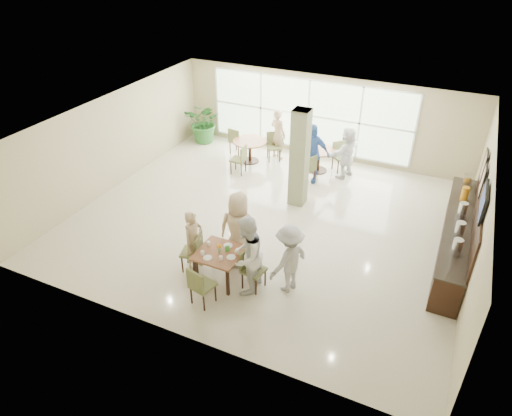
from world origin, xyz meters
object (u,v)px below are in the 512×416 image
at_px(teen_left, 194,241).
at_px(teen_right, 246,256).
at_px(main_table, 220,255).
at_px(round_table_right, 319,155).
at_px(adult_a, 311,153).
at_px(teen_far, 239,230).
at_px(teen_standing, 289,259).
at_px(round_table_left, 250,145).
at_px(adult_b, 347,152).
at_px(adult_standing, 278,134).
at_px(potted_plant, 205,122).
at_px(buffet_counter, 457,235).

distance_m(teen_left, teen_right, 1.44).
height_order(main_table, round_table_right, same).
distance_m(round_table_right, adult_a, 0.84).
height_order(teen_far, teen_standing, teen_far).
distance_m(round_table_left, teen_right, 6.43).
relative_size(round_table_right, teen_far, 0.54).
relative_size(teen_far, adult_b, 1.13).
xyz_separation_m(main_table, teen_left, (-0.73, 0.12, 0.09)).
bearing_deg(round_table_right, teen_standing, -78.06).
relative_size(teen_far, teen_right, 1.02).
bearing_deg(main_table, teen_left, 170.96).
bearing_deg(adult_standing, teen_standing, 137.92).
relative_size(potted_plant, teen_far, 0.80).
bearing_deg(round_table_right, adult_b, -0.49).
distance_m(round_table_left, buffet_counter, 7.18).
xyz_separation_m(teen_right, adult_standing, (-1.98, 6.47, -0.05)).
xyz_separation_m(round_table_right, teen_far, (-0.18, -5.34, 0.38)).
bearing_deg(adult_a, teen_far, -99.12).
bearing_deg(potted_plant, round_table_right, -6.10).
bearing_deg(round_table_left, potted_plant, 160.35).
bearing_deg(teen_right, potted_plant, -145.19).
bearing_deg(potted_plant, teen_right, -53.40).
height_order(round_table_left, potted_plant, potted_plant).
bearing_deg(teen_standing, adult_b, -155.38).
xyz_separation_m(potted_plant, adult_a, (4.48, -1.23, 0.18)).
distance_m(teen_right, adult_standing, 6.77).
xyz_separation_m(teen_far, adult_a, (0.15, 4.60, -0.00)).
bearing_deg(round_table_left, adult_a, -10.96).
bearing_deg(main_table, teen_far, 80.81).
height_order(teen_standing, adult_b, adult_b).
bearing_deg(teen_left, potted_plant, 39.58).
distance_m(buffet_counter, adult_b, 4.52).
bearing_deg(adult_b, round_table_left, -64.39).
bearing_deg(buffet_counter, adult_b, 140.82).
relative_size(main_table, round_table_left, 0.85).
bearing_deg(teen_far, potted_plant, -64.56).
distance_m(adult_b, adult_standing, 2.50).
distance_m(adult_a, adult_b, 1.18).
bearing_deg(buffet_counter, adult_a, 154.41).
relative_size(main_table, teen_right, 0.53).
bearing_deg(teen_far, adult_standing, -87.37).
relative_size(buffet_counter, potted_plant, 3.12).
relative_size(main_table, adult_a, 0.52).
xyz_separation_m(teen_left, teen_far, (0.84, 0.60, 0.18)).
xyz_separation_m(buffet_counter, teen_standing, (-3.19, -2.85, 0.26)).
distance_m(teen_standing, adult_a, 5.12).
bearing_deg(adult_standing, teen_right, 130.23).
bearing_deg(round_table_left, teen_left, -77.09).
distance_m(round_table_left, round_table_right, 2.33).
bearing_deg(teen_standing, main_table, -55.52).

